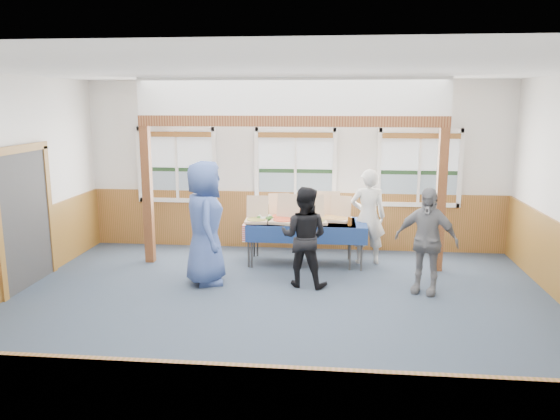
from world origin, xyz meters
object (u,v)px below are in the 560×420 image
Objects in this scene: table_right at (300,224)px; man_blue at (205,223)px; person_grey at (426,241)px; woman_white at (368,217)px; table_left at (307,224)px; woman_black at (304,237)px.

table_right is 1.86m from man_blue.
woman_white is at bearing 140.89° from person_grey.
table_right is 1.24× the size of woman_white.
table_left is 2.24m from person_grey.
table_right is at bearing -70.98° from woman_black.
person_grey is at bearing -108.59° from man_blue.
woman_white is 2.90m from man_blue.
woman_black is at bearing -105.53° from man_blue.
woman_white is (1.17, 0.13, 0.14)m from table_right.
table_left is 1.96m from man_blue.
table_right is 1.19m from woman_white.
table_left is 1.06m from woman_white.
woman_white is at bearing 26.33° from table_left.
person_grey is (3.35, -0.10, -0.17)m from man_blue.
woman_black is at bearing -161.88° from person_grey.
man_blue is (-1.53, -1.20, 0.26)m from table_left.
person_grey is at bearing -15.79° from table_left.
woman_white reaches higher than woman_black.
person_grey is at bearing 116.37° from woman_white.
table_left is at bearing 4.40° from woman_white.
man_blue reaches higher than table_left.
woman_black is at bearing 49.10° from woman_white.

